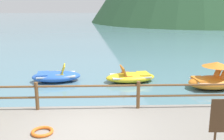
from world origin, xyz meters
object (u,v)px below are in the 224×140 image
(life_ring, at_px, (42,132))
(pedal_boat_2, at_px, (131,77))
(pedal_boat_0, at_px, (56,76))
(pedal_boat_5, at_px, (213,79))

(life_ring, bearing_deg, pedal_boat_2, 63.57)
(pedal_boat_0, bearing_deg, life_ring, -83.64)
(life_ring, height_order, pedal_boat_2, pedal_boat_2)
(pedal_boat_2, bearing_deg, pedal_boat_0, 176.42)
(life_ring, relative_size, pedal_boat_0, 0.23)
(pedal_boat_0, xyz_separation_m, pedal_boat_2, (3.84, -0.24, -0.02))
(life_ring, bearing_deg, pedal_boat_0, 96.36)
(life_ring, xyz_separation_m, pedal_boat_2, (3.11, 6.26, -0.19))
(pedal_boat_2, bearing_deg, life_ring, -116.43)
(pedal_boat_5, bearing_deg, life_ring, -143.96)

